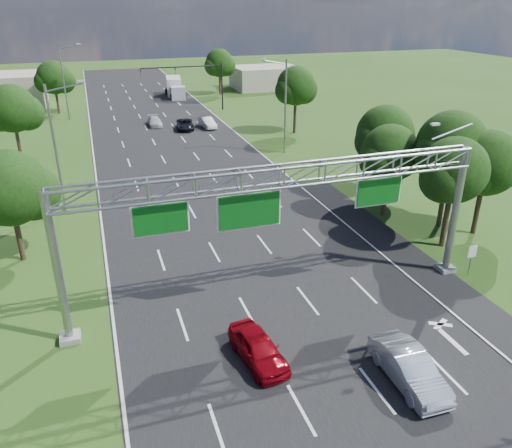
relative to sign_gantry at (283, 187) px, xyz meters
name	(u,v)px	position (x,y,z in m)	size (l,w,h in m)	color
ground	(204,194)	(-0.33, 18.00, -6.89)	(220.00, 220.00, 0.00)	#2C4A16
road	(204,194)	(-0.33, 18.00, -6.89)	(18.00, 180.00, 0.02)	black
road_flare	(409,259)	(9.87, 2.00, -6.89)	(3.00, 30.00, 0.02)	black
sign_gantry	(283,187)	(0.00, 0.00, 0.00)	(23.50, 1.00, 9.56)	gray
regulatory_sign	(472,254)	(12.07, -1.02, -5.38)	(0.60, 0.08, 2.10)	gray
traffic_signal	(199,76)	(7.15, 53.00, -1.72)	(12.21, 0.24, 7.00)	black
streetlight_l_near	(57,143)	(-11.63, 18.00, -1.31)	(2.97, 0.22, 10.16)	gray
streetlight_l_far	(65,79)	(-11.63, 53.00, -1.31)	(2.97, 0.22, 10.16)	gray
streetlight_r_mid	(284,102)	(10.97, 28.00, -1.31)	(2.97, 0.22, 10.16)	gray
tree_cluster_right	(431,154)	(14.47, 7.19, -1.58)	(9.91, 14.60, 8.68)	#2D2116
tree_verge_la	(11,191)	(-14.25, 10.04, -2.13)	(5.76, 4.80, 7.40)	#2D2116
tree_verge_lb	(13,111)	(-16.25, 33.04, -1.48)	(5.76, 4.80, 8.06)	#2D2116
tree_verge_lc	(54,79)	(-13.25, 58.04, -1.92)	(5.76, 4.80, 7.62)	#2D2116
tree_verge_rd	(296,88)	(15.75, 36.04, -1.26)	(5.76, 4.80, 8.28)	#2D2116
tree_verge_re	(220,64)	(13.75, 66.04, -1.70)	(5.76, 4.80, 7.84)	#2D2116
building_right	(266,77)	(23.67, 70.00, -4.89)	(12.00, 9.00, 4.00)	#B0A594
red_coupe	(258,348)	(-2.83, -4.44, -6.18)	(1.67, 4.16, 1.42)	maroon
silver_sedan	(409,368)	(3.07, -7.92, -6.13)	(1.62, 4.65, 1.53)	silver
car_queue_a	(155,121)	(-0.79, 45.48, -6.31)	(1.64, 4.04, 1.17)	silver
car_queue_b	(185,124)	(2.71, 42.18, -6.26)	(2.11, 4.58, 1.27)	black
car_queue_d	(207,123)	(5.70, 42.16, -6.23)	(1.40, 4.00, 1.32)	white
box_truck	(175,88)	(5.66, 66.61, -5.37)	(3.17, 8.61, 3.17)	silver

